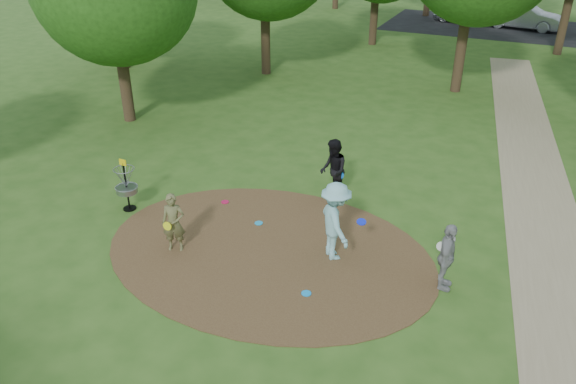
% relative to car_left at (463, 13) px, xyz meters
% --- Properties ---
extents(ground, '(100.00, 100.00, 0.00)m').
position_rel_car_left_xyz_m(ground, '(0.21, -30.42, -0.65)').
color(ground, '#2D5119').
rests_on(ground, ground).
extents(dirt_clearing, '(8.40, 8.40, 0.02)m').
position_rel_car_left_xyz_m(dirt_clearing, '(0.21, -30.42, -0.64)').
color(dirt_clearing, '#47301C').
rests_on(dirt_clearing, ground).
extents(footpath, '(7.55, 39.89, 0.01)m').
position_rel_car_left_xyz_m(footpath, '(6.71, -28.42, -0.64)').
color(footpath, '#8C7A5B').
rests_on(footpath, ground).
extents(parking_lot, '(14.00, 8.00, 0.01)m').
position_rel_car_left_xyz_m(parking_lot, '(2.21, -0.42, -0.65)').
color(parking_lot, black).
rests_on(parking_lot, ground).
extents(player_observer_with_disc, '(0.66, 0.56, 1.55)m').
position_rel_car_left_xyz_m(player_observer_with_disc, '(-1.92, -31.28, 0.12)').
color(player_observer_with_disc, brown).
rests_on(player_observer_with_disc, ground).
extents(player_throwing_with_disc, '(1.49, 1.46, 2.00)m').
position_rel_car_left_xyz_m(player_throwing_with_disc, '(1.77, -29.94, 0.35)').
color(player_throwing_with_disc, '#87C5CA').
rests_on(player_throwing_with_disc, ground).
extents(player_walking_with_disc, '(1.04, 1.12, 1.84)m').
position_rel_car_left_xyz_m(player_walking_with_disc, '(0.71, -27.21, 0.27)').
color(player_walking_with_disc, black).
rests_on(player_walking_with_disc, ground).
extents(player_waiting_with_disc, '(0.47, 0.97, 1.63)m').
position_rel_car_left_xyz_m(player_waiting_with_disc, '(4.42, -30.06, 0.17)').
color(player_waiting_with_disc, gray).
rests_on(player_waiting_with_disc, ground).
extents(disc_ground_cyan, '(0.22, 0.22, 0.02)m').
position_rel_car_left_xyz_m(disc_ground_cyan, '(-0.60, -29.34, -0.62)').
color(disc_ground_cyan, '#1A97D1').
rests_on(disc_ground_cyan, dirt_clearing).
extents(disc_ground_blue, '(0.22, 0.22, 0.02)m').
position_rel_car_left_xyz_m(disc_ground_blue, '(1.73, -31.58, -0.62)').
color(disc_ground_blue, '#0E95EE').
rests_on(disc_ground_blue, dirt_clearing).
extents(disc_ground_red, '(0.22, 0.22, 0.02)m').
position_rel_car_left_xyz_m(disc_ground_red, '(-2.02, -28.69, -0.62)').
color(disc_ground_red, '#B91243').
rests_on(disc_ground_red, dirt_clearing).
extents(car_left, '(4.09, 2.51, 1.30)m').
position_rel_car_left_xyz_m(car_left, '(0.00, 0.00, 0.00)').
color(car_left, '#ADAFB5').
rests_on(car_left, ground).
extents(car_right, '(4.91, 2.28, 1.56)m').
position_rel_car_left_xyz_m(car_right, '(3.96, -0.28, 0.13)').
color(car_right, '#9FA1A6').
rests_on(car_right, ground).
extents(disc_golf_basket, '(0.63, 0.63, 1.54)m').
position_rel_car_left_xyz_m(disc_golf_basket, '(-4.29, -30.12, 0.23)').
color(disc_golf_basket, black).
rests_on(disc_golf_basket, ground).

